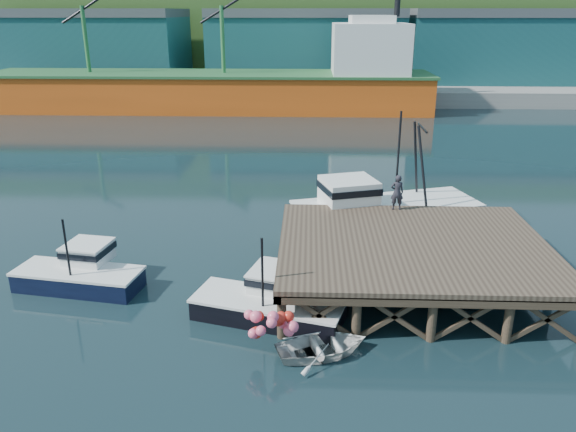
{
  "coord_description": "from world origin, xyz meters",
  "views": [
    {
      "loc": [
        0.76,
        -23.45,
        11.88
      ],
      "look_at": [
        -0.21,
        2.0,
        2.55
      ],
      "focal_mm": 35.0,
      "sensor_mm": 36.0,
      "label": 1
    }
  ],
  "objects_px": {
    "trawler": "(382,209)",
    "dockworker": "(397,192)",
    "boat_navy": "(81,272)",
    "boat_black": "(271,301)",
    "dinghy": "(323,346)"
  },
  "relations": [
    {
      "from": "dockworker",
      "to": "boat_navy",
      "type": "bearing_deg",
      "value": 18.99
    },
    {
      "from": "boat_navy",
      "to": "boat_black",
      "type": "distance_m",
      "value": 9.11
    },
    {
      "from": "boat_navy",
      "to": "trawler",
      "type": "height_order",
      "value": "trawler"
    },
    {
      "from": "boat_black",
      "to": "trawler",
      "type": "bearing_deg",
      "value": 75.24
    },
    {
      "from": "boat_navy",
      "to": "boat_black",
      "type": "xyz_separation_m",
      "value": [
        8.8,
        -2.34,
        -0.02
      ]
    },
    {
      "from": "trawler",
      "to": "dockworker",
      "type": "distance_m",
      "value": 2.69
    },
    {
      "from": "boat_black",
      "to": "dockworker",
      "type": "bearing_deg",
      "value": 66.69
    },
    {
      "from": "dinghy",
      "to": "dockworker",
      "type": "bearing_deg",
      "value": -40.05
    },
    {
      "from": "boat_navy",
      "to": "dinghy",
      "type": "relative_size",
      "value": 1.74
    },
    {
      "from": "boat_navy",
      "to": "trawler",
      "type": "distance_m",
      "value": 16.19
    },
    {
      "from": "trawler",
      "to": "dockworker",
      "type": "xyz_separation_m",
      "value": [
        0.42,
        -2.1,
        1.63
      ]
    },
    {
      "from": "boat_black",
      "to": "trawler",
      "type": "xyz_separation_m",
      "value": [
        5.66,
        9.58,
        0.72
      ]
    },
    {
      "from": "boat_black",
      "to": "dinghy",
      "type": "height_order",
      "value": "boat_black"
    },
    {
      "from": "boat_navy",
      "to": "trawler",
      "type": "bearing_deg",
      "value": 35.7
    },
    {
      "from": "boat_navy",
      "to": "dockworker",
      "type": "bearing_deg",
      "value": 28.16
    }
  ]
}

